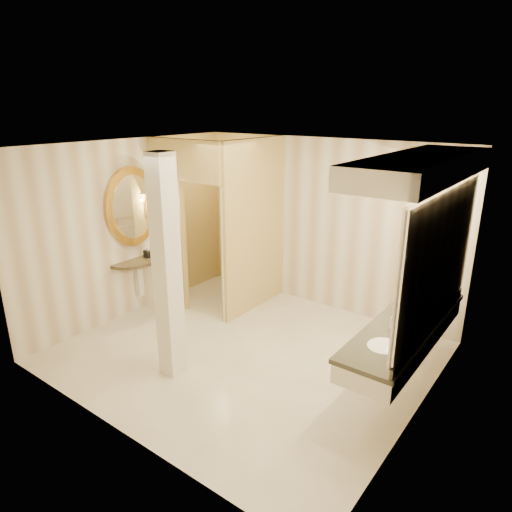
% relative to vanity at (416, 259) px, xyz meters
% --- Properties ---
extents(floor, '(4.50, 4.50, 0.00)m').
position_rel_vanity_xyz_m(floor, '(-1.98, -0.40, -1.63)').
color(floor, white).
rests_on(floor, ground).
extents(ceiling, '(4.50, 4.50, 0.00)m').
position_rel_vanity_xyz_m(ceiling, '(-1.98, -0.40, 1.07)').
color(ceiling, silver).
rests_on(ceiling, wall_back).
extents(wall_back, '(4.50, 0.02, 2.70)m').
position_rel_vanity_xyz_m(wall_back, '(-1.98, 1.60, -0.28)').
color(wall_back, '#EFE6CF').
rests_on(wall_back, floor).
extents(wall_front, '(4.50, 0.02, 2.70)m').
position_rel_vanity_xyz_m(wall_front, '(-1.98, -2.40, -0.28)').
color(wall_front, '#EFE6CF').
rests_on(wall_front, floor).
extents(wall_left, '(0.02, 4.00, 2.70)m').
position_rel_vanity_xyz_m(wall_left, '(-4.23, -0.40, -0.28)').
color(wall_left, '#EFE6CF').
rests_on(wall_left, floor).
extents(wall_right, '(0.02, 4.00, 2.70)m').
position_rel_vanity_xyz_m(wall_right, '(0.27, -0.40, -0.28)').
color(wall_right, '#EFE6CF').
rests_on(wall_right, floor).
extents(toilet_closet, '(1.50, 1.55, 2.70)m').
position_rel_vanity_xyz_m(toilet_closet, '(-3.09, 0.57, -0.24)').
color(toilet_closet, '#F4E180').
rests_on(toilet_closet, floor).
extents(wall_sconce, '(0.14, 0.14, 0.42)m').
position_rel_vanity_xyz_m(wall_sconce, '(-3.90, 0.03, 0.10)').
color(wall_sconce, gold).
rests_on(wall_sconce, toilet_closet).
extents(vanity, '(0.75, 2.55, 2.09)m').
position_rel_vanity_xyz_m(vanity, '(0.00, 0.00, 0.00)').
color(vanity, white).
rests_on(vanity, floor).
extents(console_shelf, '(0.94, 0.94, 1.92)m').
position_rel_vanity_xyz_m(console_shelf, '(-4.19, -0.36, -0.29)').
color(console_shelf, black).
rests_on(console_shelf, floor).
extents(pillar, '(0.25, 0.25, 2.70)m').
position_rel_vanity_xyz_m(pillar, '(-2.43, -1.30, -0.28)').
color(pillar, white).
rests_on(pillar, floor).
extents(tissue_box, '(0.12, 0.12, 0.11)m').
position_rel_vanity_xyz_m(tissue_box, '(-4.08, -0.21, -0.70)').
color(tissue_box, black).
rests_on(tissue_box, console_shelf).
extents(toilet, '(0.45, 0.70, 0.68)m').
position_rel_vanity_xyz_m(toilet, '(-3.27, 1.35, -1.29)').
color(toilet, white).
rests_on(toilet, floor).
extents(soap_bottle_a, '(0.07, 0.07, 0.15)m').
position_rel_vanity_xyz_m(soap_bottle_a, '(-0.04, -0.21, -0.68)').
color(soap_bottle_a, beige).
rests_on(soap_bottle_a, vanity).
extents(soap_bottle_b, '(0.10, 0.10, 0.11)m').
position_rel_vanity_xyz_m(soap_bottle_b, '(-0.02, -0.33, -0.70)').
color(soap_bottle_b, silver).
rests_on(soap_bottle_b, vanity).
extents(soap_bottle_c, '(0.09, 0.09, 0.19)m').
position_rel_vanity_xyz_m(soap_bottle_c, '(-0.09, -0.24, -0.66)').
color(soap_bottle_c, '#C6B28C').
rests_on(soap_bottle_c, vanity).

